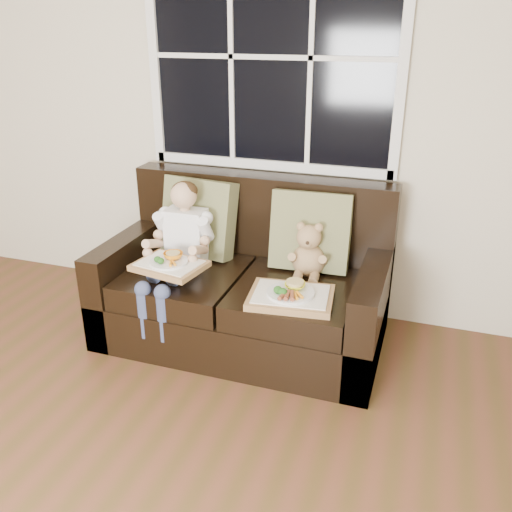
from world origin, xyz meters
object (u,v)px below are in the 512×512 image
(child, at_px, (180,241))
(teddy_bear, at_px, (308,254))
(tray_left, at_px, (170,264))
(tray_right, at_px, (291,296))
(loveseat, at_px, (246,290))

(child, xyz_separation_m, teddy_bear, (0.76, 0.16, -0.04))
(tray_left, bearing_deg, teddy_bear, 36.76)
(teddy_bear, xyz_separation_m, tray_left, (-0.72, -0.36, -0.01))
(teddy_bear, relative_size, tray_right, 0.70)
(loveseat, height_order, child, child)
(child, height_order, tray_right, child)
(child, bearing_deg, teddy_bear, 11.61)
(child, bearing_deg, tray_right, -14.27)
(tray_right, bearing_deg, child, 158.87)
(loveseat, bearing_deg, child, -163.17)
(loveseat, height_order, tray_left, loveseat)
(teddy_bear, bearing_deg, tray_right, -97.83)
(teddy_bear, bearing_deg, loveseat, 179.67)
(tray_left, relative_size, tray_right, 0.87)
(child, xyz_separation_m, tray_right, (0.75, -0.19, -0.15))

